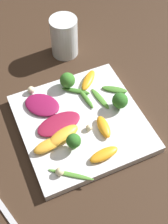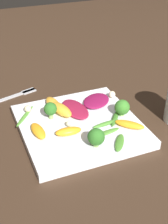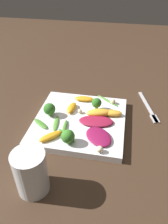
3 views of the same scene
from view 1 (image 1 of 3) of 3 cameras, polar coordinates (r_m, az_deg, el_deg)
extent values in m
plane|color=#382619|center=(0.72, -0.43, -2.48)|extent=(2.40, 2.40, 0.00)
cube|color=white|center=(0.71, -0.43, -2.02)|extent=(0.27, 0.27, 0.02)
cylinder|color=white|center=(0.84, -3.64, 13.55)|extent=(0.07, 0.07, 0.11)
cube|color=#B2B2B7|center=(0.64, -13.63, -18.02)|extent=(0.18, 0.06, 0.01)
ellipsoid|color=maroon|center=(0.69, -4.61, -2.16)|extent=(0.06, 0.11, 0.01)
ellipsoid|color=maroon|center=(0.73, -7.67, 1.32)|extent=(0.10, 0.10, 0.01)
ellipsoid|color=orange|center=(0.77, 0.79, 5.85)|extent=(0.07, 0.06, 0.01)
ellipsoid|color=#FCAD33|center=(0.66, -6.65, -6.10)|extent=(0.03, 0.07, 0.02)
ellipsoid|color=#FCAD33|center=(0.67, -3.84, -4.34)|extent=(0.05, 0.08, 0.02)
ellipsoid|color=orange|center=(0.68, 3.60, -2.71)|extent=(0.06, 0.03, 0.02)
ellipsoid|color=orange|center=(0.65, 3.66, -7.75)|extent=(0.03, 0.07, 0.01)
cylinder|color=#84AD5B|center=(0.76, -2.99, 5.01)|extent=(0.01, 0.01, 0.01)
sphere|color=#387A28|center=(0.75, -3.05, 5.83)|extent=(0.04, 0.04, 0.04)
cylinder|color=#84AD5B|center=(0.66, -1.87, -6.07)|extent=(0.01, 0.01, 0.02)
sphere|color=#2D6B23|center=(0.64, -1.91, -5.29)|extent=(0.03, 0.03, 0.03)
cylinder|color=#7A9E51|center=(0.72, 6.52, 1.20)|extent=(0.01, 0.01, 0.01)
sphere|color=#2D6B23|center=(0.71, 6.64, 2.02)|extent=(0.04, 0.04, 0.04)
ellipsoid|color=#47842D|center=(0.76, 5.59, 4.13)|extent=(0.05, 0.06, 0.01)
ellipsoid|color=#518E33|center=(0.63, -2.43, -11.37)|extent=(0.07, 0.08, 0.00)
ellipsoid|color=#3D7528|center=(0.75, -1.49, 3.90)|extent=(0.05, 0.06, 0.01)
ellipsoid|color=#47842D|center=(0.74, 0.34, 2.56)|extent=(0.07, 0.02, 0.01)
ellipsoid|color=#518E33|center=(0.74, 2.96, 2.47)|extent=(0.07, 0.03, 0.01)
sphere|color=beige|center=(0.63, -4.46, -10.82)|extent=(0.02, 0.02, 0.02)
sphere|color=beige|center=(0.76, -9.63, 3.99)|extent=(0.02, 0.02, 0.02)
sphere|color=beige|center=(0.68, 0.94, -2.84)|extent=(0.01, 0.01, 0.01)
camera|label=2|loc=(0.75, 57.45, 19.17)|focal=50.00mm
camera|label=3|loc=(0.89, -26.96, 39.31)|focal=35.00mm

